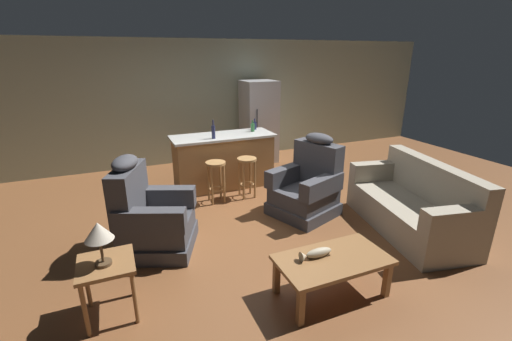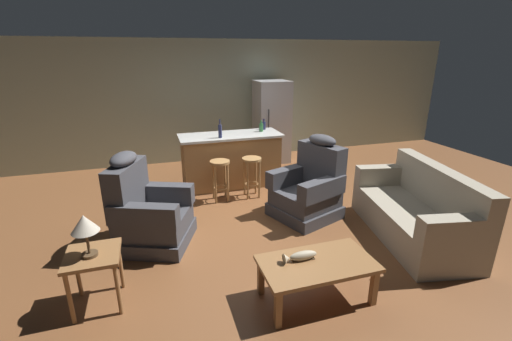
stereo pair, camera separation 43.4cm
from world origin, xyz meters
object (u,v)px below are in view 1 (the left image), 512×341
coffee_table (333,263)px  bar_stool_left (216,174)px  kitchen_island (224,161)px  recliner_near_island (307,187)px  fish_figurine (316,253)px  recliner_near_lamp (150,217)px  bottle_short_amber (253,127)px  bottle_wine_dark (213,132)px  couch (412,206)px  table_lamp (99,233)px  bottle_tall_green (255,125)px  bar_stool_right (247,170)px  end_table (107,272)px  refrigerator (259,122)px

coffee_table → bar_stool_left: bar_stool_left is taller
kitchen_island → recliner_near_island: bearing=-62.6°
fish_figurine → kitchen_island: kitchen_island is taller
kitchen_island → recliner_near_lamp: bearing=-131.3°
recliner_near_lamp → recliner_near_island: 2.29m
fish_figurine → bottle_short_amber: 3.38m
recliner_near_lamp → bottle_wine_dark: (1.26, 1.50, 0.65)m
couch → kitchen_island: kitchen_island is taller
recliner_near_lamp → table_lamp: bearing=-92.9°
fish_figurine → table_lamp: (-1.89, 0.45, 0.41)m
bottle_tall_green → bottle_short_amber: size_ratio=0.97×
recliner_near_lamp → bar_stool_right: 1.98m
recliner_near_island → bar_stool_left: size_ratio=1.76×
recliner_near_lamp → end_table: 1.14m
bar_stool_left → bottle_tall_green: bearing=39.5°
recliner_near_lamp → bottle_tall_green: (2.18, 1.90, 0.60)m
coffee_table → recliner_near_island: 1.88m
coffee_table → couch: (1.81, 0.72, -0.02)m
end_table → bar_stool_left: bearing=51.9°
coffee_table → fish_figurine: bearing=152.4°
recliner_near_island → bottle_tall_green: size_ratio=5.98×
recliner_near_lamp → bottle_wine_dark: bearing=72.2°
recliner_near_island → kitchen_island: (-0.81, 1.56, 0.06)m
recliner_near_lamp → kitchen_island: recliner_near_lamp is taller
coffee_table → table_lamp: size_ratio=2.68×
table_lamp → bottle_short_amber: size_ratio=1.99×
fish_figurine → bar_stool_left: 2.58m
recliner_near_lamp → end_table: bearing=-93.0°
coffee_table → fish_figurine: 0.19m
couch → kitchen_island: size_ratio=1.13×
coffee_table → end_table: 2.10m
coffee_table → recliner_near_lamp: (-1.54, 1.59, 0.06)m
bottle_short_amber → bar_stool_right: bearing=-119.4°
recliner_near_lamp → recliner_near_island: size_ratio=1.00×
end_table → bottle_tall_green: bottle_tall_green is taller
end_table → table_lamp: table_lamp is taller
bar_stool_right → couch: bearing=-49.2°
couch → bar_stool_left: (-2.20, 1.92, 0.13)m
refrigerator → coffee_table: bearing=-104.5°
recliner_near_lamp → kitchen_island: size_ratio=0.67×
couch → bottle_short_amber: size_ratio=9.84×
bottle_short_amber → couch: bearing=-64.1°
fish_figurine → bottle_tall_green: 3.55m
recliner_near_lamp → kitchen_island: (1.48, 1.68, 0.06)m
coffee_table → bar_stool_left: 2.68m
bottle_tall_green → couch: bearing=-67.2°
bottle_tall_green → coffee_table: bearing=-100.4°
coffee_table → bar_stool_right: 2.65m
fish_figurine → kitchen_island: size_ratio=0.19×
bottle_wine_dark → bottle_short_amber: bearing=17.3°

